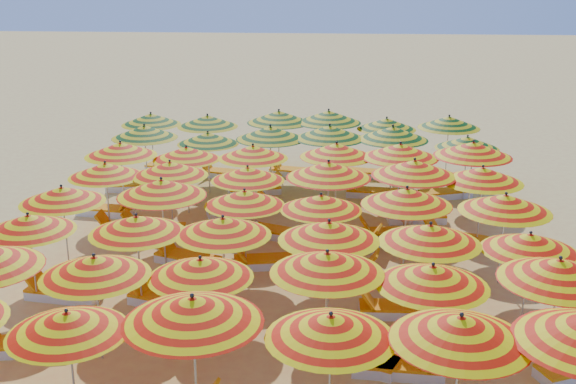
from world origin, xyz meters
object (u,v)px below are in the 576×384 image
object	(u,v)px
umbrella_40	(393,133)
lounger_6	(401,367)
lounger_15	(153,229)
lounger_17	(349,242)
umbrella_17	(530,243)
umbrella_36	(145,132)
umbrella_7	(95,266)
umbrella_30	(121,149)
umbrella_37	(208,138)
lounger_29	(293,171)
umbrella_14	(223,226)
lounger_28	(222,173)
umbrella_27	(329,170)
umbrella_31	(186,153)
umbrella_12	(29,223)
lounger_20	(107,210)
umbrella_24	(105,170)
lounger_18	(388,234)
lounger_10	(396,309)
lounger_27	(170,168)
umbrella_9	(327,263)
umbrella_18	(62,195)
umbrella_10	(433,276)
lounger_16	(267,231)
umbrella_42	(151,119)
umbrella_1	(67,323)
lounger_9	(165,299)
lounger_14	(128,231)
umbrella_3	(331,327)
umbrella_11	(559,270)
lounger_21	(237,210)
umbrella_23	(505,203)
umbrella_34	(400,151)
lounger_23	(130,186)
umbrella_13	(137,225)
umbrella_32	(253,152)
umbrella_43	(208,121)
umbrella_19	(162,188)
lounger_13	(344,269)
lounger_12	(266,261)
umbrella_22	(407,197)
lounger_26	(447,193)
umbrella_4	(461,329)
lounger_22	(415,217)
umbrella_20	(245,198)
lounger_8	(62,293)
umbrella_35	(473,149)
umbrella_16	(430,234)
umbrella_45	(329,117)
lounger_4	(24,345)
umbrella_46	(387,124)
umbrella_29	(482,175)
umbrella_8	(200,268)
umbrella_39	(330,132)

from	to	relation	value
umbrella_40	lounger_6	size ratio (longest dim) A/B	1.68
lounger_15	lounger_17	distance (m)	5.57
umbrella_17	umbrella_36	size ratio (longest dim) A/B	0.92
umbrella_7	umbrella_30	distance (m)	8.58
umbrella_37	lounger_29	world-z (taller)	umbrella_37
umbrella_14	lounger_28	world-z (taller)	umbrella_14
umbrella_27	umbrella_31	size ratio (longest dim) A/B	1.10
umbrella_12	lounger_20	distance (m)	6.10
umbrella_24	lounger_18	distance (m)	7.98
lounger_10	lounger_17	xyz separation A→B (m)	(-0.99, 3.83, 0.00)
lounger_10	lounger_27	bearing A→B (deg)	-56.30
umbrella_9	umbrella_18	distance (m)	7.60
umbrella_10	lounger_16	xyz separation A→B (m)	(-3.70, 6.70, -1.79)
umbrella_42	umbrella_1	bearing A→B (deg)	-80.59
lounger_9	lounger_14	world-z (taller)	same
umbrella_3	umbrella_1	bearing A→B (deg)	179.95
umbrella_11	lounger_21	world-z (taller)	umbrella_11
umbrella_23	lounger_15	distance (m)	9.62
umbrella_34	lounger_23	xyz separation A→B (m)	(-8.75, 2.18, -1.95)
umbrella_13	umbrella_24	size ratio (longest dim) A/B	1.13
umbrella_32	umbrella_43	size ratio (longest dim) A/B	0.98
umbrella_19	lounger_13	size ratio (longest dim) A/B	1.46
lounger_12	umbrella_22	bearing A→B (deg)	164.51
lounger_13	lounger_26	size ratio (longest dim) A/B	0.99
umbrella_4	umbrella_12	size ratio (longest dim) A/B	1.16
umbrella_31	lounger_22	bearing A→B (deg)	-2.49
lounger_12	lounger_21	bearing A→B (deg)	-82.12
umbrella_10	lounger_29	distance (m)	13.26
umbrella_23	umbrella_32	bearing A→B (deg)	145.26
umbrella_20	lounger_27	xyz separation A→B (m)	(-3.86, 8.38, -1.71)
umbrella_37	lounger_18	xyz separation A→B (m)	(5.67, -3.70, -1.72)
lounger_14	lounger_8	bearing A→B (deg)	83.73
umbrella_31	lounger_6	distance (m)	10.55
umbrella_34	umbrella_35	distance (m)	2.12
umbrella_16	umbrella_18	size ratio (longest dim) A/B	1.15
lounger_8	lounger_16	bearing A→B (deg)	-126.59
umbrella_13	umbrella_34	distance (m)	8.69
umbrella_17	umbrella_40	bearing A→B (deg)	104.88
umbrella_13	lounger_14	distance (m)	4.84
umbrella_36	umbrella_45	world-z (taller)	umbrella_45
lounger_12	umbrella_16	bearing A→B (deg)	134.22
umbrella_12	umbrella_23	bearing A→B (deg)	9.63
umbrella_9	lounger_4	distance (m)	6.23
umbrella_46	umbrella_43	bearing A→B (deg)	-177.35
umbrella_42	umbrella_29	bearing A→B (deg)	-31.24
umbrella_18	lounger_18	size ratio (longest dim) A/B	1.25
umbrella_27	umbrella_45	distance (m)	6.65
umbrella_18	umbrella_35	distance (m)	11.49
umbrella_8	umbrella_39	size ratio (longest dim) A/B	0.81
umbrella_27	lounger_12	bearing A→B (deg)	-133.00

